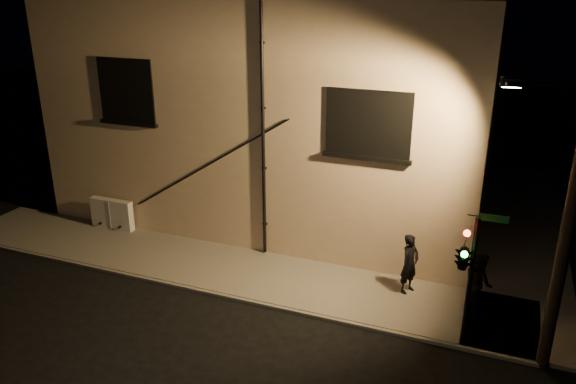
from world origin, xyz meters
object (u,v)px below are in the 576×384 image
at_px(pedestrian_a, 410,264).
at_px(streetlamp_pole, 565,220).
at_px(utility_cabinet, 112,214).
at_px(pedestrian_b, 478,282).
at_px(traffic_signal, 464,256).

bearing_deg(pedestrian_a, streetlamp_pole, -92.34).
bearing_deg(utility_cabinet, pedestrian_b, -3.95).
bearing_deg(pedestrian_b, pedestrian_a, 52.19).
height_order(utility_cabinet, pedestrian_b, pedestrian_b).
distance_m(pedestrian_a, traffic_signal, 2.89).
bearing_deg(utility_cabinet, pedestrian_a, -2.74).
relative_size(utility_cabinet, pedestrian_a, 0.94).
xyz_separation_m(utility_cabinet, traffic_signal, (12.88, -2.45, 1.82)).
height_order(utility_cabinet, traffic_signal, traffic_signal).
distance_m(traffic_signal, streetlamp_pole, 2.47).
xyz_separation_m(pedestrian_a, traffic_signal, (1.59, -1.91, 1.47)).
bearing_deg(traffic_signal, utility_cabinet, 169.21).
xyz_separation_m(pedestrian_a, streetlamp_pole, (3.64, -2.08, 2.84)).
distance_m(utility_cabinet, pedestrian_a, 11.31).
bearing_deg(utility_cabinet, streetlamp_pole, -9.96).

